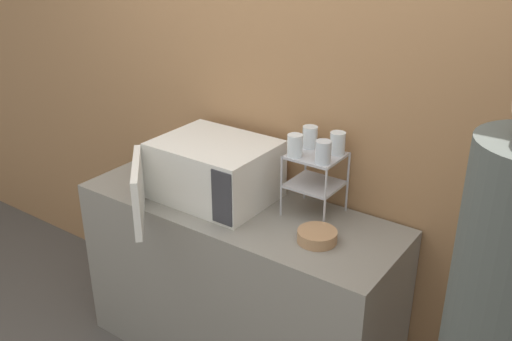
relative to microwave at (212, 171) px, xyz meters
The scene contains 10 objects.
wall_back 0.43m from the microwave, 64.84° to the left, with size 8.00×0.06×2.60m.
counter 0.62m from the microwave, ahead, with size 1.62×0.58×0.91m.
microwave is the anchor object (origin of this frame).
dish_rack 0.51m from the microwave, 17.26° to the left, with size 0.24×0.22×0.30m.
glass_front_left 0.47m from the microwave, 11.14° to the left, with size 0.07×0.07×0.10m.
glass_back_right 0.63m from the microwave, 21.31° to the left, with size 0.07×0.07×0.10m.
glass_front_right 0.60m from the microwave, ahead, with size 0.07×0.07×0.10m.
glass_back_left 0.51m from the microwave, 26.80° to the left, with size 0.07×0.07×0.10m.
bowl 0.64m from the microwave, ahead, with size 0.17×0.17×0.05m.
person 1.46m from the microwave, 11.02° to the right, with size 0.38×0.38×1.83m.
Camera 1 is at (1.47, -1.63, 2.19)m, focal length 40.00 mm.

